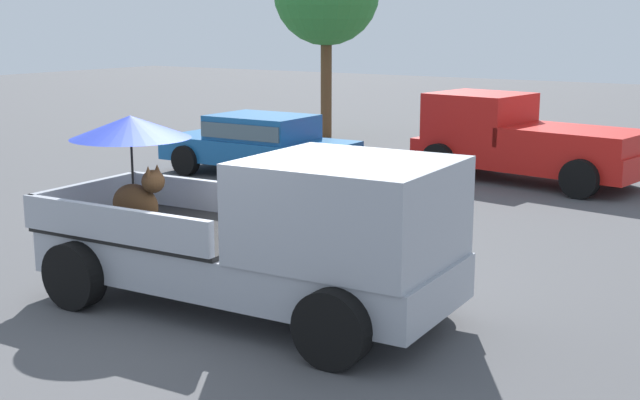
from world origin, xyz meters
name	(u,v)px	position (x,y,z in m)	size (l,w,h in m)	color
ground_plane	(245,309)	(0.00, 0.00, 0.00)	(80.00, 80.00, 0.00)	#4C4C4F
pickup_truck_main	(270,232)	(0.37, 0.01, 0.99)	(5.13, 2.44, 2.20)	black
pickup_truck_red	(520,139)	(-0.25, 9.74, 0.87)	(5.01, 2.70, 1.80)	black
parked_sedan_near	(260,142)	(-5.22, 7.22, 0.74)	(4.32, 2.02, 1.33)	black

